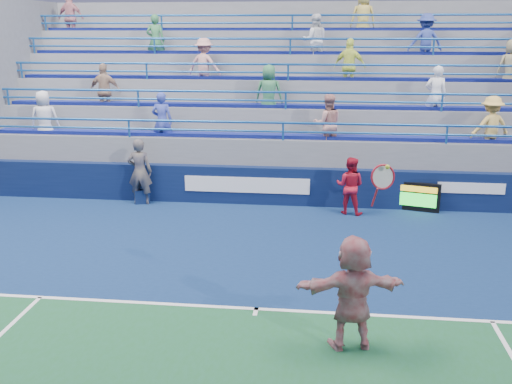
# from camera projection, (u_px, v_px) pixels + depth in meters

# --- Properties ---
(ground) EXTENTS (120.00, 120.00, 0.00)m
(ground) POSITION_uv_depth(u_px,v_px,m) (256.00, 310.00, 10.28)
(ground) COLOR #333538
(sponsor_wall) EXTENTS (18.00, 0.32, 1.10)m
(sponsor_wall) POSITION_uv_depth(u_px,v_px,m) (282.00, 186.00, 16.34)
(sponsor_wall) COLOR #0A163A
(sponsor_wall) RESTS_ON ground
(bleacher_stand) EXTENTS (18.00, 5.60, 6.13)m
(bleacher_stand) POSITION_uv_depth(u_px,v_px,m) (290.00, 130.00, 19.67)
(bleacher_stand) COLOR slate
(bleacher_stand) RESTS_ON ground
(serve_speed_board) EXTENTS (1.18, 0.42, 0.82)m
(serve_speed_board) POSITION_uv_depth(u_px,v_px,m) (418.00, 197.00, 15.77)
(serve_speed_board) COLOR black
(serve_speed_board) RESTS_ON ground
(judge_chair) EXTENTS (0.52, 0.53, 0.74)m
(judge_chair) POSITION_uv_depth(u_px,v_px,m) (143.00, 195.00, 16.62)
(judge_chair) COLOR #0D1C40
(judge_chair) RESTS_ON ground
(tennis_player) EXTENTS (1.81, 0.90, 3.00)m
(tennis_player) POSITION_uv_depth(u_px,v_px,m) (353.00, 293.00, 8.84)
(tennis_player) COLOR silver
(tennis_player) RESTS_ON ground
(line_judge) EXTENTS (0.71, 0.48, 1.92)m
(line_judge) POSITION_uv_depth(u_px,v_px,m) (140.00, 172.00, 16.31)
(line_judge) COLOR #151A3A
(line_judge) RESTS_ON ground
(ball_girl) EXTENTS (0.91, 0.79, 1.59)m
(ball_girl) POSITION_uv_depth(u_px,v_px,m) (350.00, 186.00, 15.46)
(ball_girl) COLOR #AD1328
(ball_girl) RESTS_ON ground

